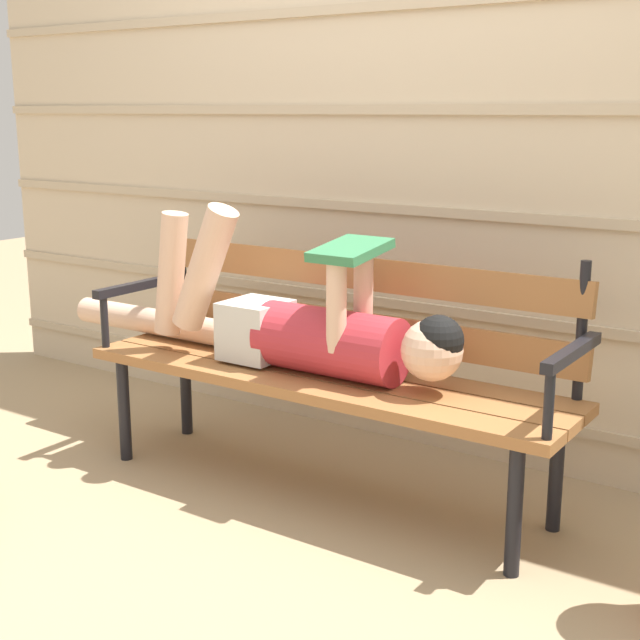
# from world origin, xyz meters

# --- Properties ---
(ground_plane) EXTENTS (12.00, 12.00, 0.00)m
(ground_plane) POSITION_xyz_m (0.00, 0.00, 0.00)
(ground_plane) COLOR tan
(house_siding) EXTENTS (4.48, 0.08, 2.18)m
(house_siding) POSITION_xyz_m (0.00, 0.76, 1.09)
(house_siding) COLOR beige
(house_siding) RESTS_ON ground
(park_bench) EXTENTS (1.73, 0.44, 0.84)m
(park_bench) POSITION_xyz_m (0.00, 0.21, 0.47)
(park_bench) COLOR #9E6638
(park_bench) RESTS_ON ground
(reclining_person) EXTENTS (1.70, 0.25, 0.55)m
(reclining_person) POSITION_xyz_m (-0.12, 0.14, 0.57)
(reclining_person) COLOR #B72D38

